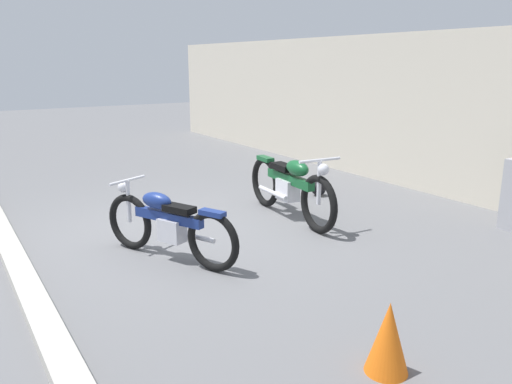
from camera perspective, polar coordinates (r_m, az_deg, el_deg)
ground_plane at (r=6.79m, az=-8.90°, el=-4.56°), size 40.00×40.00×0.00m
building_wall at (r=9.33m, az=18.04°, el=8.56°), size 18.00×0.30×2.69m
curb_strip at (r=6.30m, az=-25.60°, el=-6.81°), size 18.00×0.24×0.12m
helmet at (r=8.57m, az=7.07°, el=0.38°), size 0.24×0.24×0.24m
traffic_cone at (r=3.90m, az=14.68°, el=-15.60°), size 0.32×0.32×0.55m
motorcycle_green at (r=7.20m, az=3.88°, el=0.66°), size 2.22×0.62×0.99m
motorcycle_blue at (r=5.81m, az=-9.92°, el=-3.59°), size 1.79×0.95×0.87m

